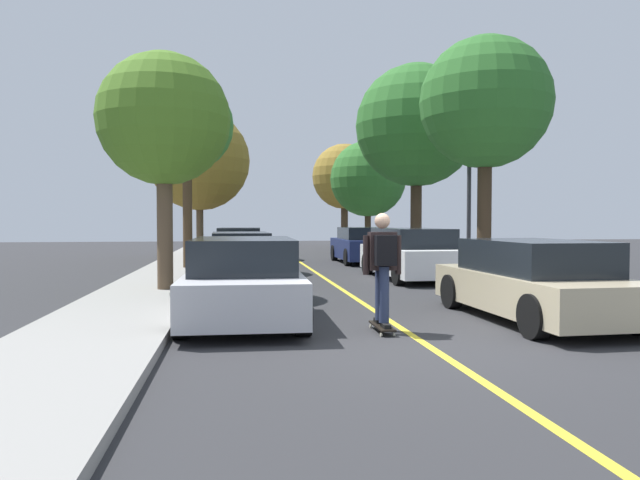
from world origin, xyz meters
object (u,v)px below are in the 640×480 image
object	(u,v)px
parked_car_left_nearest	(244,280)
street_tree_left_nearest	(164,120)
streetlamp	(469,158)
skateboard	(382,326)
parked_car_right_nearest	(534,281)
parked_car_right_near	(411,254)
parked_car_right_far	(363,245)
skateboarder	(383,262)
street_tree_right_far	(368,179)
street_tree_right_near	(417,126)
street_tree_right_farthest	(345,177)
parked_car_left_near	(241,257)
street_tree_left_near	(187,126)
street_tree_left_far	(199,161)
parked_car_left_far	(240,246)
street_tree_right_nearest	(485,104)

from	to	relation	value
parked_car_left_nearest	street_tree_left_nearest	bearing A→B (deg)	115.45
streetlamp	skateboard	xyz separation A→B (m)	(-4.52, -7.65, -3.38)
parked_car_right_nearest	street_tree_left_nearest	xyz separation A→B (m)	(-6.48, 4.21, 3.22)
parked_car_right_near	street_tree_left_nearest	bearing A→B (deg)	-157.25
parked_car_right_nearest	parked_car_right_far	distance (m)	13.28
skateboarder	street_tree_left_nearest	bearing A→B (deg)	127.09
parked_car_right_near	street_tree_right_far	size ratio (longest dim) A/B	0.84
street_tree_right_near	street_tree_right_far	distance (m)	8.12
street_tree_right_farthest	parked_car_left_near	bearing A→B (deg)	-108.59
street_tree_left_near	street_tree_right_far	size ratio (longest dim) A/B	1.10
street_tree_right_farthest	street_tree_left_nearest	bearing A→B (deg)	-110.34
parked_car_right_nearest	street_tree_left_far	world-z (taller)	street_tree_left_far
parked_car_left_near	parked_car_left_far	xyz separation A→B (m)	(0.00, 6.50, 0.03)
parked_car_right_near	street_tree_right_nearest	xyz separation A→B (m)	(1.69, -1.14, 4.07)
parked_car_right_near	street_tree_left_nearest	size ratio (longest dim) A/B	0.89
street_tree_left_far	parked_car_left_far	bearing A→B (deg)	-62.01
parked_car_right_near	parked_car_right_far	world-z (taller)	parked_car_right_near
street_tree_left_near	streetlamp	world-z (taller)	street_tree_left_near
street_tree_left_near	street_tree_right_far	world-z (taller)	street_tree_left_near
parked_car_left_near	street_tree_right_farthest	world-z (taller)	street_tree_right_farthest
parked_car_right_far	street_tree_left_nearest	world-z (taller)	street_tree_left_nearest
street_tree_right_nearest	street_tree_right_far	size ratio (longest dim) A/B	1.16
parked_car_left_far	skateboard	xyz separation A→B (m)	(2.03, -14.14, -0.60)
parked_car_right_nearest	streetlamp	bearing A→B (deg)	75.93
street_tree_left_nearest	parked_car_right_nearest	bearing A→B (deg)	-33.00
street_tree_left_far	streetlamp	bearing A→B (deg)	-49.59
parked_car_right_far	streetlamp	distance (m)	7.10
parked_car_right_near	skateboard	size ratio (longest dim) A/B	5.54
parked_car_right_nearest	street_tree_right_farthest	distance (m)	26.57
street_tree_left_nearest	street_tree_right_nearest	bearing A→B (deg)	10.91
street_tree_right_nearest	parked_car_left_far	bearing A→B (deg)	130.13
street_tree_right_nearest	skateboard	distance (m)	9.14
street_tree_right_nearest	skateboarder	distance (m)	8.71
parked_car_left_nearest	skateboarder	size ratio (longest dim) A/B	2.59
parked_car_left_nearest	skateboarder	world-z (taller)	skateboarder
skateboard	skateboarder	distance (m)	0.96
street_tree_right_farthest	streetlamp	xyz separation A→B (m)	(0.06, -19.27, -0.89)
parked_car_left_near	street_tree_right_farthest	bearing A→B (deg)	71.41
parked_car_right_nearest	skateboard	size ratio (longest dim) A/B	5.20
street_tree_right_far	skateboard	bearing A→B (deg)	-102.28
street_tree_right_near	street_tree_right_farthest	size ratio (longest dim) A/B	1.17
parked_car_right_near	street_tree_right_nearest	world-z (taller)	street_tree_right_nearest
parked_car_right_nearest	street_tree_left_near	world-z (taller)	street_tree_left_near
parked_car_right_nearest	parked_car_right_near	xyz separation A→B (m)	(0.00, 6.93, 0.06)
parked_car_left_nearest	street_tree_right_far	size ratio (longest dim) A/B	0.78
parked_car_left_near	parked_car_right_far	world-z (taller)	parked_car_right_far
parked_car_right_near	parked_car_right_nearest	bearing A→B (deg)	-90.01
street_tree_left_far	skateboard	distance (m)	18.20
parked_car_left_nearest	street_tree_left_near	size ratio (longest dim) A/B	0.71
parked_car_left_near	street_tree_left_nearest	xyz separation A→B (m)	(-1.69, -2.77, 3.22)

